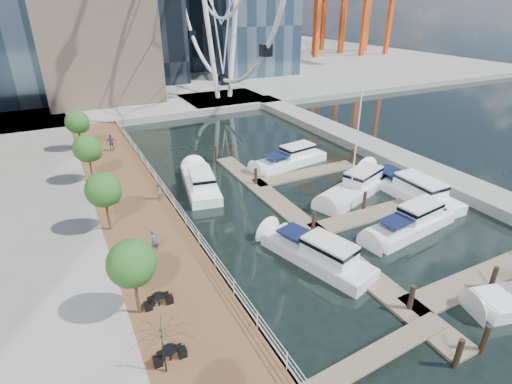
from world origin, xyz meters
name	(u,v)px	position (x,y,z in m)	size (l,w,h in m)	color
ground	(347,306)	(0.00, 0.00, 0.00)	(520.00, 520.00, 0.00)	black
boardwalk	(140,222)	(-9.00, 15.00, 0.50)	(6.00, 60.00, 1.00)	brown
seawall	(176,214)	(-6.00, 15.00, 0.50)	(0.25, 60.00, 1.00)	#595954
land_far	(102,68)	(0.00, 102.00, 0.50)	(200.00, 114.00, 1.00)	gray
breakwater	(374,148)	(20.00, 20.00, 0.50)	(4.00, 60.00, 1.00)	gray
pier	(224,100)	(14.00, 52.00, 0.50)	(14.00, 12.00, 1.00)	gray
railing	(174,203)	(-6.10, 15.00, 1.52)	(0.10, 60.00, 1.05)	white
floating_docks	(347,203)	(7.97, 9.98, 0.49)	(16.00, 34.00, 2.60)	#6D6051
street_trees	(103,190)	(-11.40, 14.00, 4.29)	(2.60, 42.60, 4.60)	#3F2B1C
cafe_tables	(192,384)	(-10.40, -2.00, 1.37)	(2.50, 13.70, 0.74)	black
yacht_foreground	(409,231)	(9.98, 4.65, 0.00)	(2.49, 9.30, 2.15)	white
pedestrian_near	(155,241)	(-9.10, 9.42, 1.89)	(0.65, 0.43, 1.78)	#484E60
pedestrian_mid	(157,192)	(-6.88, 17.28, 1.73)	(0.71, 0.56, 1.47)	gray
pedestrian_far	(111,142)	(-8.33, 32.06, 1.98)	(1.15, 0.48, 1.96)	#353A42
moored_yachts	(344,199)	(8.92, 11.49, 0.00)	(20.84, 31.94, 11.50)	silver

